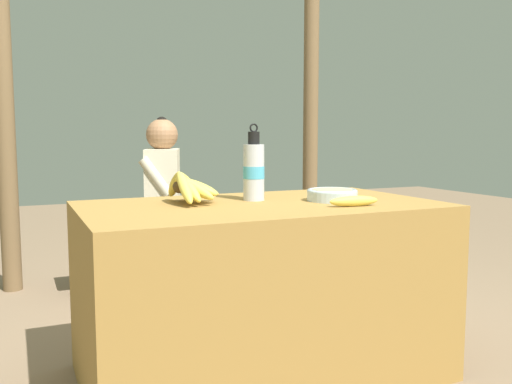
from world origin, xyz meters
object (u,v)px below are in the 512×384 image
at_px(banana_bunch_ripe, 189,187).
at_px(serving_bowl, 332,194).
at_px(loose_banana_front, 354,201).
at_px(seated_vendor, 156,190).
at_px(water_bottle, 254,170).
at_px(wooden_bench, 189,232).
at_px(support_post_far, 311,90).
at_px(banana_bunch_green, 248,208).
at_px(support_post_near, 3,79).

relative_size(banana_bunch_ripe, serving_bowl, 1.54).
height_order(serving_bowl, loose_banana_front, serving_bowl).
relative_size(banana_bunch_ripe, seated_vendor, 0.29).
bearing_deg(water_bottle, wooden_bench, 84.51).
xyz_separation_m(wooden_bench, support_post_far, (1.06, 0.27, 0.97)).
height_order(serving_bowl, banana_bunch_green, serving_bowl).
bearing_deg(wooden_bench, banana_bunch_ripe, -106.83).
bearing_deg(support_post_near, wooden_bench, -14.17).
height_order(banana_bunch_ripe, banana_bunch_green, banana_bunch_ripe).
bearing_deg(support_post_far, support_post_near, 180.00).
xyz_separation_m(loose_banana_front, support_post_far, (0.92, 1.94, 0.58)).
distance_m(banana_bunch_ripe, seated_vendor, 1.34).
height_order(water_bottle, banana_bunch_green, water_bottle).
height_order(serving_bowl, support_post_near, support_post_near).
distance_m(water_bottle, wooden_bench, 1.43).
bearing_deg(support_post_far, seated_vendor, -167.37).
relative_size(water_bottle, support_post_far, 0.12).
bearing_deg(banana_bunch_ripe, support_post_near, 112.34).
bearing_deg(water_bottle, loose_banana_front, -50.69).
distance_m(seated_vendor, banana_bunch_green, 0.66).
xyz_separation_m(water_bottle, support_post_far, (1.19, 1.61, 0.48)).
height_order(seated_vendor, support_post_near, support_post_near).
relative_size(banana_bunch_ripe, loose_banana_front, 1.56).
bearing_deg(wooden_bench, seated_vendor, -175.24).
bearing_deg(support_post_near, banana_bunch_green, -9.96).
bearing_deg(serving_bowl, loose_banana_front, -95.60).
xyz_separation_m(water_bottle, seated_vendor, (-0.09, 1.32, -0.20)).
xyz_separation_m(serving_bowl, loose_banana_front, (-0.02, -0.18, -0.01)).
bearing_deg(wooden_bench, support_post_near, 165.83).
bearing_deg(banana_bunch_ripe, water_bottle, -1.35).
height_order(banana_bunch_ripe, seated_vendor, seated_vendor).
relative_size(wooden_bench, support_post_near, 0.55).
distance_m(water_bottle, support_post_far, 2.06).
bearing_deg(serving_bowl, seated_vendor, 104.19).
xyz_separation_m(support_post_near, support_post_far, (2.12, 0.00, 0.00)).
xyz_separation_m(banana_bunch_ripe, serving_bowl, (0.56, -0.15, -0.04)).
relative_size(wooden_bench, banana_bunch_green, 4.66).
distance_m(loose_banana_front, banana_bunch_green, 1.72).
distance_m(serving_bowl, water_bottle, 0.33).
height_order(banana_bunch_ripe, water_bottle, water_bottle).
height_order(loose_banana_front, seated_vendor, seated_vendor).
xyz_separation_m(serving_bowl, support_post_far, (0.91, 1.76, 0.57)).
bearing_deg(banana_bunch_ripe, seated_vendor, 81.84).
xyz_separation_m(loose_banana_front, banana_bunch_green, (0.29, 1.67, -0.25)).
bearing_deg(support_post_near, support_post_far, 0.00).
bearing_deg(seated_vendor, banana_bunch_ripe, 100.58).
xyz_separation_m(banana_bunch_ripe, support_post_near, (-0.66, 1.60, 0.54)).
distance_m(wooden_bench, support_post_far, 1.46).
distance_m(banana_bunch_green, support_post_far, 1.08).
bearing_deg(serving_bowl, support_post_near, 124.77).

